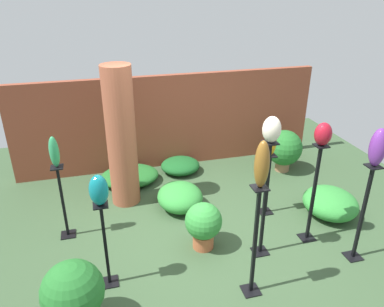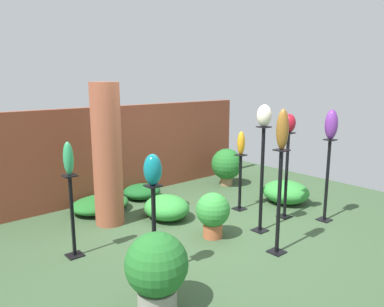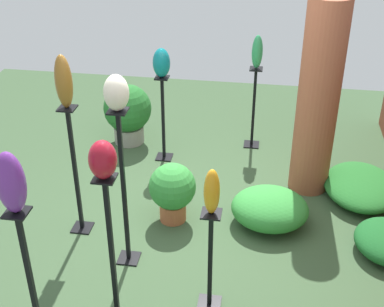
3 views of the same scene
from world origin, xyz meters
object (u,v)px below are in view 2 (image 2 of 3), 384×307
brick_pillar (107,155)px  art_vase_amber (241,143)px  art_vase_bronze (283,129)px  art_vase_teal (153,170)px  pedestal_jade (73,220)px  potted_plant_walkway_edge (227,165)px  pedestal_amber (240,185)px  pedestal_ivory (262,184)px  pedestal_ruby (286,179)px  art_vase_ivory (264,115)px  potted_plant_front_left (213,212)px  art_vase_jade (68,158)px  potted_plant_mid_left (157,268)px  pedestal_bronze (279,206)px  art_vase_ruby (289,123)px  art_vase_violet (331,124)px  pedestal_violet (327,184)px  pedestal_teal (154,236)px

brick_pillar → art_vase_amber: 2.22m
art_vase_bronze → art_vase_teal: size_ratio=1.44×
pedestal_jade → potted_plant_walkway_edge: size_ratio=1.37×
pedestal_amber → pedestal_ivory: pedestal_ivory is taller
pedestal_ruby → art_vase_bronze: art_vase_bronze is taller
art_vase_ivory → pedestal_ruby: bearing=7.8°
pedestal_jade → potted_plant_front_left: pedestal_jade is taller
potted_plant_walkway_edge → pedestal_ruby: bearing=-107.8°
art_vase_jade → art_vase_bronze: size_ratio=0.83×
pedestal_ivory → art_vase_ivory: bearing=90.0°
pedestal_ivory → potted_plant_walkway_edge: bearing=56.1°
art_vase_bronze → potted_plant_mid_left: art_vase_bronze is taller
art_vase_jade → pedestal_ivory: bearing=-22.9°
pedestal_amber → art_vase_ivory: art_vase_ivory is taller
pedestal_bronze → art_vase_ruby: art_vase_ruby is taller
pedestal_jade → potted_plant_walkway_edge: bearing=14.9°
pedestal_ivory → art_vase_ivory: art_vase_ivory is taller
potted_plant_mid_left → pedestal_bronze: bearing=-0.2°
brick_pillar → art_vase_bronze: size_ratio=4.35×
art_vase_bronze → art_vase_ivory: (0.39, 0.60, 0.10)m
art_vase_ivory → art_vase_violet: bearing=-19.7°
art_vase_ruby → art_vase_violet: bearing=-53.5°
pedestal_amber → potted_plant_walkway_edge: bearing=53.0°
pedestal_violet → pedestal_ruby: (-0.37, 0.50, 0.04)m
pedestal_bronze → art_vase_amber: pedestal_bronze is taller
pedestal_ivory → art_vase_violet: (1.12, -0.40, 0.82)m
pedestal_amber → pedestal_teal: 2.57m
art_vase_amber → potted_plant_walkway_edge: bearing=53.0°
art_vase_jade → art_vase_ruby: size_ratio=1.43×
pedestal_ivory → art_vase_amber: bearing=61.0°
pedestal_teal → pedestal_jade: bearing=115.0°
brick_pillar → art_vase_jade: (-0.89, -0.70, 0.19)m
pedestal_teal → art_vase_bronze: art_vase_bronze is taller
art_vase_bronze → art_vase_amber: size_ratio=1.28×
brick_pillar → pedestal_ivory: (1.56, -1.74, -0.36)m
art_vase_bronze → art_vase_teal: bearing=160.5°
brick_pillar → art_vase_ruby: brick_pillar is taller
pedestal_violet → pedestal_amber: bearing=118.0°
potted_plant_front_left → pedestal_amber: bearing=24.9°
pedestal_bronze → art_vase_amber: 1.76m
pedestal_ruby → art_vase_jade: (-3.20, 0.93, 0.64)m
art_vase_jade → art_vase_amber: (2.91, -0.19, -0.11)m
art_vase_teal → art_vase_ivory: (1.95, 0.05, 0.46)m
pedestal_amber → art_vase_ivory: bearing=-119.0°
art_vase_bronze → art_vase_ruby: bearing=31.7°
brick_pillar → potted_plant_front_left: size_ratio=3.34×
pedestal_bronze → pedestal_teal: bearing=160.5°
pedestal_violet → pedestal_teal: (-3.07, 0.35, -0.11)m
art_vase_bronze → pedestal_ivory: bearing=57.1°
pedestal_ruby → art_vase_ivory: bearing=-172.2°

